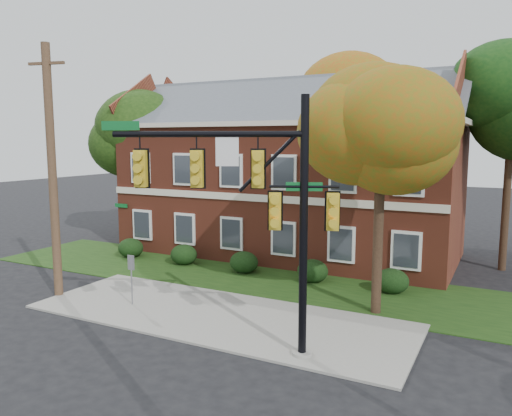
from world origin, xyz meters
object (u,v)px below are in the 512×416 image
at_px(hedge_left, 184,255).
at_px(hedge_far_right, 392,281).
at_px(hedge_far_left, 131,248).
at_px(sign_post, 131,272).
at_px(utility_pole, 52,172).
at_px(tree_far_rear, 354,103).
at_px(apartment_building, 289,164).
at_px(tree_near_right, 387,130).
at_px(hedge_center, 244,262).
at_px(traffic_signal, 256,198).
at_px(hedge_right, 313,271).
at_px(tree_left_rear, 138,134).

relative_size(hedge_left, hedge_far_right, 1.00).
height_order(hedge_far_left, sign_post, sign_post).
distance_m(utility_pole, sign_post, 5.14).
bearing_deg(hedge_left, utility_pole, -102.77).
distance_m(tree_far_rear, sign_post, 20.92).
distance_m(apartment_building, tree_near_right, 10.97).
bearing_deg(hedge_center, hedge_far_left, 180.00).
bearing_deg(utility_pole, tree_near_right, 4.27).
xyz_separation_m(hedge_left, traffic_signal, (8.25, -7.99, 4.18)).
distance_m(hedge_right, hedge_far_right, 3.50).
bearing_deg(apartment_building, traffic_signal, -70.27).
height_order(hedge_right, utility_pole, utility_pole).
bearing_deg(tree_far_rear, tree_near_right, -69.73).
bearing_deg(hedge_right, apartment_building, 123.67).
xyz_separation_m(hedge_right, utility_pole, (-8.50, -6.62, 4.56)).
xyz_separation_m(tree_near_right, sign_post, (-8.70, -3.40, -5.30)).
xyz_separation_m(hedge_far_left, tree_near_right, (14.22, -2.83, 6.14)).
bearing_deg(sign_post, hedge_right, 48.13).
xyz_separation_m(hedge_left, tree_near_right, (10.72, -2.83, 6.14)).
distance_m(hedge_far_left, tree_near_right, 15.75).
height_order(hedge_left, tree_left_rear, tree_left_rear).
bearing_deg(apartment_building, hedge_left, -123.67).
xyz_separation_m(apartment_building, hedge_center, (0.00, -5.25, -4.46)).
bearing_deg(hedge_right, tree_near_right, -37.28).
bearing_deg(hedge_far_left, sign_post, -48.44).
bearing_deg(hedge_center, traffic_signal, -59.27).
bearing_deg(hedge_left, hedge_far_left, 180.00).
bearing_deg(tree_left_rear, hedge_right, -17.37).
height_order(hedge_left, traffic_signal, traffic_signal).
relative_size(hedge_center, hedge_right, 1.00).
bearing_deg(hedge_far_left, tree_far_rear, 57.50).
relative_size(hedge_far_right, utility_pole, 0.14).
relative_size(hedge_far_right, tree_near_right, 0.16).
xyz_separation_m(apartment_building, tree_far_rear, (1.34, 7.84, 3.86)).
relative_size(hedge_left, traffic_signal, 0.18).
relative_size(apartment_building, tree_far_rear, 1.63).
height_order(tree_near_right, traffic_signal, tree_near_right).
height_order(hedge_far_left, utility_pole, utility_pole).
height_order(hedge_center, sign_post, sign_post).
height_order(tree_left_rear, traffic_signal, tree_left_rear).
distance_m(apartment_building, hedge_left, 7.73).
bearing_deg(hedge_far_left, apartment_building, 36.89).
height_order(utility_pole, sign_post, utility_pole).
relative_size(hedge_left, tree_far_rear, 0.12).
xyz_separation_m(hedge_right, sign_post, (-4.97, -6.24, 0.84)).
height_order(apartment_building, hedge_far_right, apartment_building).
bearing_deg(hedge_far_left, hedge_far_right, 0.00).
height_order(tree_near_right, sign_post, tree_near_right).
xyz_separation_m(hedge_left, hedge_far_right, (10.50, 0.00, 0.00)).
xyz_separation_m(hedge_far_right, utility_pole, (-12.00, -6.62, 4.56)).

